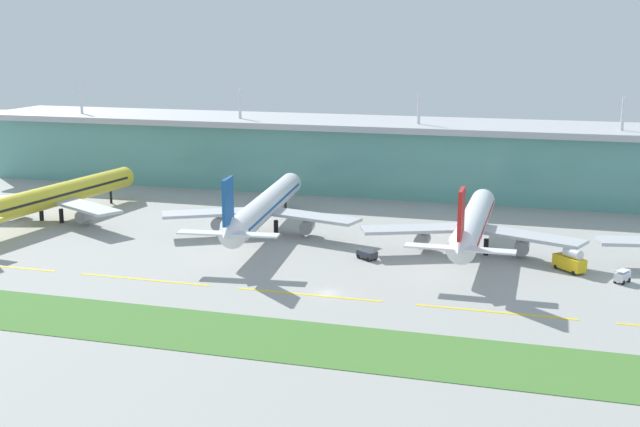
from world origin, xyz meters
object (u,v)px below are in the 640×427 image
Objects in this scene: airliner_near_middle at (264,207)px; airliner_far_middle at (473,224)px; fuel_truck at (570,261)px; airliner_nearest at (54,196)px; pushback_tug at (367,254)px; baggage_cart at (622,276)px.

airliner_near_middle is 1.18× the size of airliner_far_middle.
airliner_far_middle is at bearing 155.61° from fuel_truck.
airliner_near_middle is at bearing 2.56° from airliner_nearest.
airliner_near_middle is at bearing 151.52° from pushback_tug.
fuel_truck reaches higher than pushback_tug.
airliner_nearest is 17.16× the size of baggage_cart.
baggage_cart is 0.58× the size of fuel_truck.
airliner_far_middle is at bearing 154.71° from baggage_cart.
baggage_cart is 11.03m from fuel_truck.
airliner_far_middle is at bearing -0.71° from airliner_nearest.
airliner_nearest is 87.04m from pushback_tug.
airliner_far_middle is at bearing -4.40° from airliner_near_middle.
airliner_near_middle is 17.77× the size of baggage_cart.
baggage_cart is (80.74, -18.29, -5.19)m from airliner_near_middle.
airliner_far_middle is 34.18m from baggage_cart.
airliner_nearest is 13.86× the size of pushback_tug.
fuel_truck is (41.71, 2.59, 1.16)m from pushback_tug.
pushback_tug is (-20.94, -12.01, -5.34)m from airliner_far_middle.
fuel_truck is (20.77, -9.42, -4.18)m from airliner_far_middle.
airliner_near_middle is 50.35m from airliner_far_middle.
airliner_near_middle reaches higher than fuel_truck.
airliner_nearest is at bearing 171.17° from pushback_tug.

